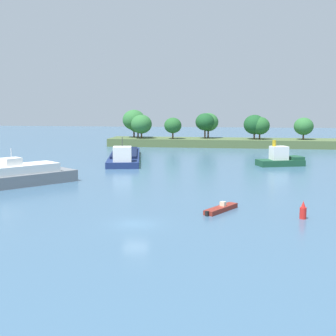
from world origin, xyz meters
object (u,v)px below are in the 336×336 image
object	(u,v)px
fishing_skiff	(221,209)
cargo_barge	(125,156)
channel_buoy_red	(303,211)
tugboat	(281,159)

from	to	relation	value
fishing_skiff	cargo_barge	bearing A→B (deg)	115.14
cargo_barge	channel_buoy_red	bearing A→B (deg)	-58.12
cargo_barge	tugboat	size ratio (longest dim) A/B	3.25
cargo_barge	channel_buoy_red	distance (m)	57.75
cargo_barge	fishing_skiff	world-z (taller)	cargo_barge
channel_buoy_red	cargo_barge	bearing A→B (deg)	121.88
tugboat	fishing_skiff	bearing A→B (deg)	-103.71
fishing_skiff	tugboat	size ratio (longest dim) A/B	0.59
tugboat	channel_buoy_red	distance (m)	44.15
tugboat	cargo_barge	bearing A→B (deg)	171.28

